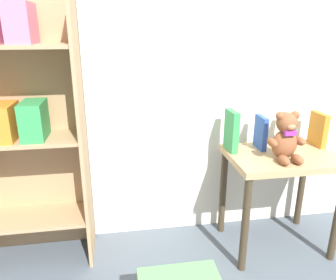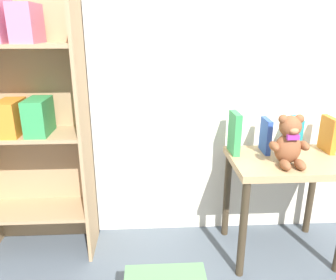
{
  "view_description": "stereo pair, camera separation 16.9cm",
  "coord_description": "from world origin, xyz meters",
  "px_view_note": "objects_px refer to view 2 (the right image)",
  "views": [
    {
      "loc": [
        -0.53,
        -0.38,
        1.22
      ],
      "look_at": [
        -0.28,
        1.2,
        0.67
      ],
      "focal_mm": 35.0,
      "sensor_mm": 36.0,
      "label": 1
    },
    {
      "loc": [
        -0.36,
        -0.4,
        1.22
      ],
      "look_at": [
        -0.28,
        1.2,
        0.67
      ],
      "focal_mm": 35.0,
      "sensor_mm": 36.0,
      "label": 2
    }
  ],
  "objects_px": {
    "bookshelf_side": "(28,115)",
    "book_standing_green": "(234,133)",
    "book_standing_teal": "(296,134)",
    "book_standing_orange": "(328,134)",
    "display_table": "(285,176)",
    "teddy_bear": "(289,142)",
    "book_standing_blue": "(266,136)"
  },
  "relations": [
    {
      "from": "bookshelf_side",
      "to": "book_standing_green",
      "type": "relative_size",
      "value": 6.19
    },
    {
      "from": "book_standing_teal",
      "to": "book_standing_orange",
      "type": "distance_m",
      "value": 0.17
    },
    {
      "from": "book_standing_green",
      "to": "book_standing_orange",
      "type": "distance_m",
      "value": 0.52
    },
    {
      "from": "book_standing_orange",
      "to": "book_standing_teal",
      "type": "bearing_deg",
      "value": 172.38
    },
    {
      "from": "display_table",
      "to": "book_standing_orange",
      "type": "bearing_deg",
      "value": 21.16
    },
    {
      "from": "teddy_bear",
      "to": "book_standing_green",
      "type": "bearing_deg",
      "value": 143.52
    },
    {
      "from": "bookshelf_side",
      "to": "teddy_bear",
      "type": "bearing_deg",
      "value": -8.68
    },
    {
      "from": "bookshelf_side",
      "to": "teddy_bear",
      "type": "xyz_separation_m",
      "value": [
        1.31,
        -0.2,
        -0.11
      ]
    },
    {
      "from": "teddy_bear",
      "to": "display_table",
      "type": "bearing_deg",
      "value": 65.87
    },
    {
      "from": "bookshelf_side",
      "to": "display_table",
      "type": "relative_size",
      "value": 2.41
    },
    {
      "from": "teddy_bear",
      "to": "book_standing_orange",
      "type": "relative_size",
      "value": 1.31
    },
    {
      "from": "display_table",
      "to": "book_standing_blue",
      "type": "relative_size",
      "value": 3.11
    },
    {
      "from": "book_standing_blue",
      "to": "book_standing_orange",
      "type": "height_order",
      "value": "book_standing_orange"
    },
    {
      "from": "book_standing_green",
      "to": "book_standing_blue",
      "type": "relative_size",
      "value": 1.21
    },
    {
      "from": "book_standing_teal",
      "to": "bookshelf_side",
      "type": "bearing_deg",
      "value": -179.32
    },
    {
      "from": "teddy_bear",
      "to": "book_standing_green",
      "type": "height_order",
      "value": "teddy_bear"
    },
    {
      "from": "book_standing_orange",
      "to": "display_table",
      "type": "bearing_deg",
      "value": -159.45
    },
    {
      "from": "book_standing_blue",
      "to": "teddy_bear",
      "type": "bearing_deg",
      "value": -70.21
    },
    {
      "from": "book_standing_green",
      "to": "bookshelf_side",
      "type": "bearing_deg",
      "value": 176.9
    },
    {
      "from": "teddy_bear",
      "to": "book_standing_orange",
      "type": "distance_m",
      "value": 0.33
    },
    {
      "from": "bookshelf_side",
      "to": "book_standing_teal",
      "type": "bearing_deg",
      "value": -0.46
    },
    {
      "from": "book_standing_green",
      "to": "book_standing_orange",
      "type": "xyz_separation_m",
      "value": [
        0.52,
        -0.0,
        -0.02
      ]
    },
    {
      "from": "teddy_bear",
      "to": "book_standing_green",
      "type": "xyz_separation_m",
      "value": [
        -0.23,
        0.17,
        -0.0
      ]
    },
    {
      "from": "display_table",
      "to": "book_standing_orange",
      "type": "xyz_separation_m",
      "value": [
        0.26,
        0.1,
        0.2
      ]
    },
    {
      "from": "display_table",
      "to": "teddy_bear",
      "type": "distance_m",
      "value": 0.23
    },
    {
      "from": "display_table",
      "to": "book_standing_blue",
      "type": "xyz_separation_m",
      "value": [
        -0.09,
        0.11,
        0.19
      ]
    },
    {
      "from": "display_table",
      "to": "teddy_bear",
      "type": "xyz_separation_m",
      "value": [
        -0.03,
        -0.07,
        0.21
      ]
    },
    {
      "from": "display_table",
      "to": "book_standing_blue",
      "type": "bearing_deg",
      "value": 129.22
    },
    {
      "from": "book_standing_orange",
      "to": "bookshelf_side",
      "type": "bearing_deg",
      "value": 178.22
    },
    {
      "from": "book_standing_teal",
      "to": "book_standing_orange",
      "type": "height_order",
      "value": "book_standing_orange"
    },
    {
      "from": "bookshelf_side",
      "to": "book_standing_blue",
      "type": "xyz_separation_m",
      "value": [
        1.25,
        -0.03,
        -0.13
      ]
    },
    {
      "from": "book_standing_blue",
      "to": "book_standing_orange",
      "type": "relative_size",
      "value": 0.97
    }
  ]
}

